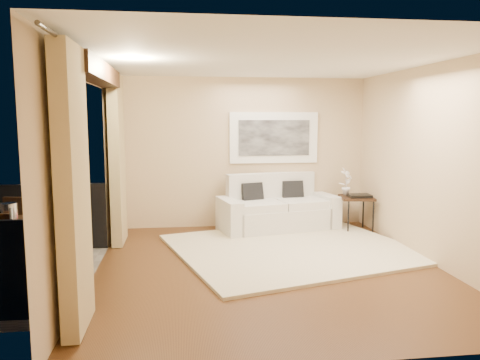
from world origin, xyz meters
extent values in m
plane|color=#523118|center=(0.00, 0.00, 0.00)|extent=(5.00, 5.00, 0.00)
plane|color=white|center=(0.00, 0.00, 2.70)|extent=(5.00, 5.00, 0.00)
plane|color=tan|center=(0.00, 2.50, 1.35)|extent=(4.50, 0.00, 4.50)
plane|color=tan|center=(0.00, -2.50, 1.35)|extent=(4.50, 0.00, 4.50)
plane|color=tan|center=(2.25, 0.00, 1.35)|extent=(0.00, 5.00, 5.00)
plane|color=tan|center=(-2.25, 1.85, 1.35)|extent=(0.00, 2.70, 2.70)
plane|color=tan|center=(-2.25, -1.85, 1.35)|extent=(0.00, 2.70, 2.70)
plane|color=tan|center=(-2.25, 0.00, 2.55)|extent=(0.00, 2.40, 2.40)
cube|color=black|center=(-2.13, 0.00, 2.52)|extent=(0.28, 2.40, 0.22)
cube|color=#605B56|center=(-3.15, 0.00, -0.06)|extent=(1.80, 2.60, 0.12)
cube|color=black|center=(-3.15, 1.27, 0.50)|extent=(1.80, 0.06, 1.00)
cube|color=tan|center=(-2.11, 1.55, 1.32)|extent=(0.16, 0.75, 2.62)
cube|color=tan|center=(-2.11, -1.55, 1.32)|extent=(0.16, 0.75, 2.62)
cylinder|color=#4C473F|center=(-2.11, 0.00, 2.63)|extent=(0.04, 4.80, 0.04)
cube|color=white|center=(0.57, 2.47, 1.62)|extent=(1.62, 0.05, 0.92)
cube|color=black|center=(0.57, 2.44, 1.62)|extent=(1.30, 0.02, 0.64)
cube|color=beige|center=(0.54, 0.79, 0.02)|extent=(4.07, 3.76, 0.04)
cube|color=silver|center=(0.57, 2.02, 0.21)|extent=(1.81, 1.21, 0.41)
cube|color=silver|center=(0.50, 2.35, 0.59)|extent=(1.67, 0.56, 0.80)
cube|color=silver|center=(-0.32, 1.83, 0.30)|extent=(0.41, 0.91, 0.61)
cube|color=silver|center=(1.46, 2.21, 0.30)|extent=(0.41, 0.91, 0.61)
cube|color=silver|center=(0.18, 1.91, 0.48)|extent=(0.93, 0.93, 0.14)
cube|color=silver|center=(0.97, 2.07, 0.48)|extent=(0.93, 0.93, 0.14)
cube|color=black|center=(0.12, 2.13, 0.65)|extent=(0.43, 0.29, 0.40)
cube|color=black|center=(0.89, 2.29, 0.65)|extent=(0.41, 0.21, 0.40)
cube|color=black|center=(1.93, 1.85, 0.59)|extent=(0.64, 0.64, 0.04)
cylinder|color=black|center=(1.71, 1.62, 0.28)|extent=(0.03, 0.03, 0.57)
cylinder|color=black|center=(2.15, 1.62, 0.28)|extent=(0.03, 0.03, 0.57)
cylinder|color=black|center=(1.71, 2.07, 0.28)|extent=(0.03, 0.03, 0.57)
cylinder|color=black|center=(2.15, 2.07, 0.28)|extent=(0.03, 0.03, 0.57)
cube|color=black|center=(1.95, 1.77, 0.63)|extent=(0.40, 0.30, 0.05)
imported|color=white|center=(1.78, 1.99, 0.86)|extent=(0.31, 0.30, 0.50)
cube|color=black|center=(-3.00, -0.35, 0.77)|extent=(0.68, 0.68, 0.05)
cylinder|color=black|center=(-2.72, -0.62, 0.37)|extent=(0.04, 0.04, 0.74)
cylinder|color=black|center=(-3.27, -0.08, 0.37)|extent=(0.04, 0.04, 0.74)
cylinder|color=black|center=(-2.72, -0.08, 0.37)|extent=(0.04, 0.04, 0.74)
cube|color=black|center=(-3.27, 0.76, 0.43)|extent=(0.48, 0.48, 0.05)
cube|color=black|center=(-3.31, 0.58, 0.66)|extent=(0.40, 0.13, 0.52)
cylinder|color=black|center=(-3.07, 0.88, 0.20)|extent=(0.03, 0.03, 0.41)
cylinder|color=black|center=(-3.39, 0.95, 0.20)|extent=(0.03, 0.03, 0.41)
cylinder|color=black|center=(-3.14, 0.57, 0.20)|extent=(0.03, 0.03, 0.41)
cylinder|color=black|center=(-3.46, 0.64, 0.20)|extent=(0.03, 0.03, 0.41)
cylinder|color=black|center=(-3.08, -0.47, 0.20)|extent=(0.03, 0.03, 0.40)
cylinder|color=silver|center=(-3.11, -0.29, 0.90)|extent=(0.18, 0.18, 0.20)
cylinder|color=red|center=(-2.93, -0.22, 0.83)|extent=(0.06, 0.06, 0.07)
cylinder|color=silver|center=(-3.03, -0.49, 0.89)|extent=(0.04, 0.04, 0.18)
cylinder|color=silver|center=(-2.87, -0.46, 0.86)|extent=(0.06, 0.06, 0.12)
cylinder|color=white|center=(-2.80, -0.36, 0.86)|extent=(0.06, 0.06, 0.12)
camera|label=1|loc=(-1.14, -5.92, 1.97)|focal=35.00mm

